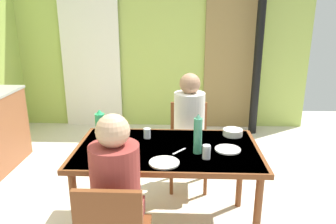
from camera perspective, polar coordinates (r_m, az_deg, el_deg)
name	(u,v)px	position (r m, az deg, el deg)	size (l,w,h in m)	color
wall_back	(158,44)	(5.11, -1.85, 11.79)	(4.62, 0.10, 2.59)	#AAC15A
door_wooden	(231,65)	(5.11, 10.94, 8.16)	(0.80, 0.05, 2.00)	olive
stove_pipe_column	(259,47)	(4.87, 15.66, 10.92)	(0.12, 0.12, 2.59)	black
curtain_panel	(91,58)	(5.22, -13.39, 9.16)	(0.90, 0.03, 2.17)	white
dining_table	(167,156)	(2.62, -0.14, -7.74)	(1.46, 0.85, 0.74)	brown
chair_far_diner	(188,140)	(3.40, 3.62, -4.87)	(0.40, 0.40, 0.87)	brown
person_near_diner	(116,182)	(2.03, -9.13, -12.12)	(0.30, 0.37, 0.77)	brown
person_far_diner	(189,118)	(3.17, 3.76, -1.03)	(0.30, 0.37, 0.77)	silver
water_bottle_green_near	(100,129)	(2.63, -11.78, -2.92)	(0.08, 0.08, 0.30)	#2A9B59
water_bottle_green_far	(198,135)	(2.45, 5.26, -4.01)	(0.06, 0.06, 0.31)	#3E926B
serving_bowl_center	(233,132)	(2.89, 11.31, -3.53)	(0.17, 0.17, 0.06)	silver
dinner_plate_near_left	(164,163)	(2.33, -0.67, -8.87)	(0.22, 0.22, 0.01)	white
dinner_plate_near_right	(228,149)	(2.58, 10.46, -6.49)	(0.20, 0.20, 0.01)	white
dinner_plate_far_center	(122,154)	(2.49, -8.11, -7.35)	(0.21, 0.21, 0.01)	white
drinking_glass_by_near_diner	(206,152)	(2.41, 6.77, -6.97)	(0.06, 0.06, 0.10)	silver
drinking_glass_by_far_diner	(147,133)	(2.77, -3.69, -3.75)	(0.06, 0.06, 0.09)	silver
cutlery_knife_near	(179,151)	(2.52, 1.98, -6.91)	(0.15, 0.02, 0.00)	silver
cutlery_fork_near	(103,135)	(2.91, -11.41, -3.92)	(0.15, 0.02, 0.00)	silver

